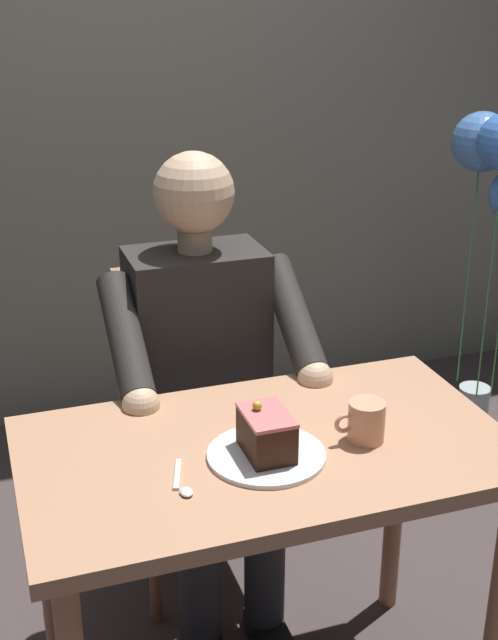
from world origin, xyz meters
TOP-DOWN VIEW (x-y plane):
  - cafe_rear_panel at (0.00, -1.74)m, footprint 6.40×0.12m
  - dining_table at (0.00, 0.00)m, footprint 1.05×0.61m
  - chair at (0.00, -0.65)m, footprint 0.42×0.42m
  - seated_person at (0.00, -0.47)m, footprint 0.53×0.58m
  - dessert_plate at (0.02, 0.05)m, footprint 0.25×0.25m
  - cake_slice at (0.02, 0.05)m, footprint 0.09×0.13m
  - coffee_cup at (-0.21, 0.05)m, footprint 0.12×0.08m
  - dessert_spoon at (0.21, 0.10)m, footprint 0.04×0.14m
  - balloon_display at (-1.20, -0.98)m, footprint 0.26×0.35m

SIDE VIEW (x-z plane):
  - chair at x=0.00m, z-range 0.05..0.97m
  - dining_table at x=0.00m, z-range 0.27..1.02m
  - seated_person at x=0.00m, z-range 0.03..1.31m
  - dessert_spoon at x=0.21m, z-range 0.75..0.76m
  - dessert_plate at x=0.02m, z-range 0.75..0.76m
  - coffee_cup at x=-0.21m, z-range 0.75..0.84m
  - cake_slice at x=0.02m, z-range 0.75..0.86m
  - balloon_display at x=-1.20m, z-range 0.35..1.62m
  - cafe_rear_panel at x=0.00m, z-range 0.00..3.00m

